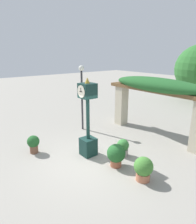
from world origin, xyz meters
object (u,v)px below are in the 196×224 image
object	(u,v)px
pedestal_clock	(88,122)
potted_plant_near_right	(143,168)
potted_plant_far_left	(123,147)
potted_plant_far_right	(116,154)
potted_plant_near_left	(33,143)
lamp_post	(82,88)

from	to	relation	value
pedestal_clock	potted_plant_near_right	bearing A→B (deg)	9.07
potted_plant_far_left	potted_plant_far_right	xyz separation A→B (m)	(0.39, -0.75, 0.11)
potted_plant_near_left	potted_plant_far_left	bearing A→B (deg)	47.61
pedestal_clock	potted_plant_near_left	size ratio (longest dim) A/B	4.16
potted_plant_near_left	potted_plant_near_right	size ratio (longest dim) A/B	0.93
potted_plant_near_left	potted_plant_far_right	world-z (taller)	potted_plant_far_right
potted_plant_far_left	lamp_post	size ratio (longest dim) A/B	0.21
potted_plant_far_right	potted_plant_near_left	bearing A→B (deg)	-145.65
pedestal_clock	potted_plant_far_right	xyz separation A→B (m)	(1.32, 0.29, -0.95)
potted_plant_near_left	lamp_post	distance (m)	3.72
potted_plant_near_left	potted_plant_far_right	size ratio (longest dim) A/B	0.88
potted_plant_far_left	potted_plant_far_right	size ratio (longest dim) A/B	0.83
potted_plant_near_right	potted_plant_far_right	bearing A→B (deg)	-174.79
pedestal_clock	potted_plant_far_right	world-z (taller)	pedestal_clock
potted_plant_far_right	potted_plant_far_left	bearing A→B (deg)	117.73
potted_plant_near_left	potted_plant_near_right	world-z (taller)	potted_plant_near_right
pedestal_clock	potted_plant_far_right	bearing A→B (deg)	12.40
potted_plant_far_left	potted_plant_far_right	world-z (taller)	potted_plant_far_right
potted_plant_near_left	potted_plant_far_left	distance (m)	3.66
potted_plant_far_left	potted_plant_far_right	distance (m)	0.85
pedestal_clock	lamp_post	size ratio (longest dim) A/B	0.92
potted_plant_far_left	potted_plant_near_right	bearing A→B (deg)	-22.47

